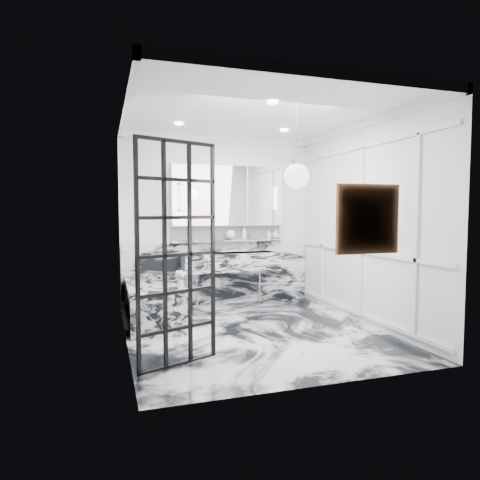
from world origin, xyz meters
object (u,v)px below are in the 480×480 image
object	(u,v)px
crittall_door	(178,255)
trough_sink	(231,262)
bathtub	(154,303)
mirror_cabinet	(228,196)

from	to	relation	value
crittall_door	trough_sink	distance (m)	2.78
trough_sink	bathtub	xyz separation A→B (m)	(-1.33, -0.66, -0.45)
trough_sink	mirror_cabinet	size ratio (longest dim) A/B	0.84
crittall_door	trough_sink	xyz separation A→B (m)	(1.28, 2.44, -0.40)
crittall_door	bathtub	bearing A→B (deg)	69.05
crittall_door	mirror_cabinet	bearing A→B (deg)	41.50
bathtub	crittall_door	bearing A→B (deg)	-88.64
mirror_cabinet	crittall_door	bearing A→B (deg)	-116.19
trough_sink	bathtub	distance (m)	1.55
trough_sink	mirror_cabinet	world-z (taller)	mirror_cabinet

